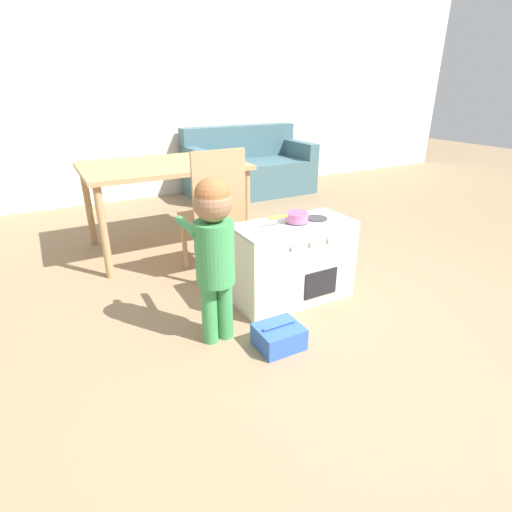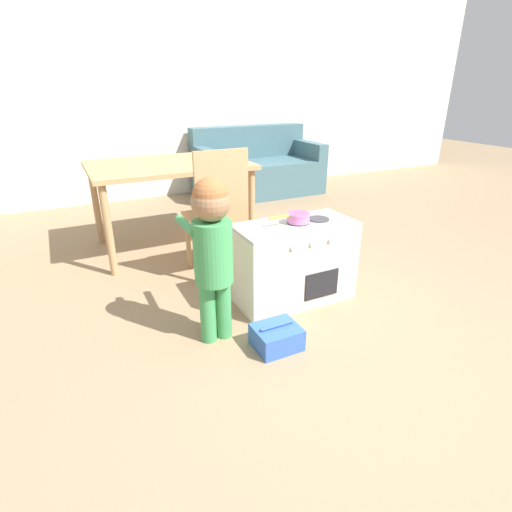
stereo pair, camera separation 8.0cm
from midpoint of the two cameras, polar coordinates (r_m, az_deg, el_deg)
ground_plane at (r=2.11m, az=13.20°, el=-15.96°), size 16.00×16.00×0.00m
wall_back at (r=5.13m, az=-16.90°, el=22.34°), size 10.00×0.06×2.60m
play_kitchen at (r=2.58m, az=4.38°, el=-0.80°), size 0.75×0.37×0.53m
toy_pot at (r=2.47m, az=4.87°, el=5.67°), size 0.27×0.14×0.06m
child_figure at (r=2.03m, az=-7.15°, el=2.04°), size 0.23×0.37×0.91m
toy_basket at (r=2.20m, az=2.22°, el=-11.42°), size 0.24×0.21×0.14m
dining_table at (r=3.42m, az=-13.79°, el=11.35°), size 1.26×0.88×0.72m
dining_chair_near at (r=2.82m, az=-6.82°, el=6.32°), size 0.38×0.38×0.93m
couch at (r=5.23m, az=-1.60°, el=12.26°), size 1.55×0.80×0.82m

